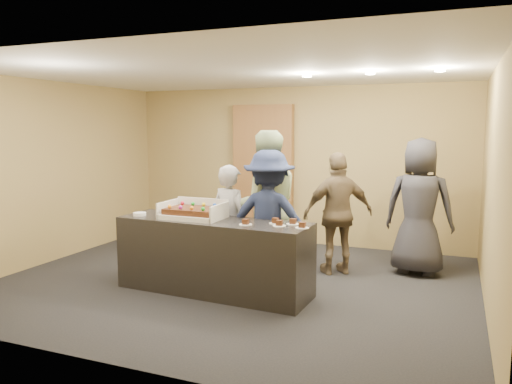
{
  "coord_description": "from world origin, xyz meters",
  "views": [
    {
      "loc": [
        2.64,
        -5.77,
        2.01
      ],
      "look_at": [
        0.3,
        0.0,
        1.2
      ],
      "focal_mm": 35.0,
      "sensor_mm": 36.0,
      "label": 1
    }
  ],
  "objects_px": {
    "plate_stack": "(140,214)",
    "person_dark_suit": "(419,207)",
    "storage_cabinet": "(263,174)",
    "sheet_cake": "(193,210)",
    "person_server_grey": "(230,224)",
    "person_sage_man": "(265,207)",
    "cake_box": "(194,214)",
    "person_navy_man": "(269,219)",
    "person_brown_extra": "(338,214)",
    "serving_counter": "(214,256)"
  },
  "relations": [
    {
      "from": "plate_stack",
      "to": "sheet_cake",
      "type": "bearing_deg",
      "value": 7.25
    },
    {
      "from": "person_dark_suit",
      "to": "person_brown_extra",
      "type": "bearing_deg",
      "value": 24.51
    },
    {
      "from": "plate_stack",
      "to": "person_sage_man",
      "type": "bearing_deg",
      "value": 28.37
    },
    {
      "from": "cake_box",
      "to": "person_brown_extra",
      "type": "distance_m",
      "value": 2.01
    },
    {
      "from": "plate_stack",
      "to": "person_sage_man",
      "type": "relative_size",
      "value": 0.08
    },
    {
      "from": "person_server_grey",
      "to": "sheet_cake",
      "type": "bearing_deg",
      "value": 73.41
    },
    {
      "from": "sheet_cake",
      "to": "person_brown_extra",
      "type": "bearing_deg",
      "value": 42.01
    },
    {
      "from": "serving_counter",
      "to": "person_sage_man",
      "type": "xyz_separation_m",
      "value": [
        0.41,
        0.67,
        0.54
      ]
    },
    {
      "from": "plate_stack",
      "to": "person_brown_extra",
      "type": "relative_size",
      "value": 0.1
    },
    {
      "from": "sheet_cake",
      "to": "person_dark_suit",
      "type": "distance_m",
      "value": 3.08
    },
    {
      "from": "sheet_cake",
      "to": "person_brown_extra",
      "type": "xyz_separation_m",
      "value": [
        1.5,
        1.35,
        -0.16
      ]
    },
    {
      "from": "cake_box",
      "to": "sheet_cake",
      "type": "bearing_deg",
      "value": -91.0
    },
    {
      "from": "serving_counter",
      "to": "person_server_grey",
      "type": "xyz_separation_m",
      "value": [
        0.02,
        0.45,
        0.32
      ]
    },
    {
      "from": "person_server_grey",
      "to": "person_navy_man",
      "type": "distance_m",
      "value": 0.54
    },
    {
      "from": "storage_cabinet",
      "to": "person_brown_extra",
      "type": "xyz_separation_m",
      "value": [
        1.7,
        -1.52,
        -0.36
      ]
    },
    {
      "from": "person_server_grey",
      "to": "person_brown_extra",
      "type": "bearing_deg",
      "value": -126.69
    },
    {
      "from": "sheet_cake",
      "to": "person_dark_suit",
      "type": "xyz_separation_m",
      "value": [
        2.53,
        1.75,
        -0.06
      ]
    },
    {
      "from": "plate_stack",
      "to": "person_sage_man",
      "type": "xyz_separation_m",
      "value": [
        1.41,
        0.76,
        0.07
      ]
    },
    {
      "from": "plate_stack",
      "to": "person_dark_suit",
      "type": "height_order",
      "value": "person_dark_suit"
    },
    {
      "from": "serving_counter",
      "to": "person_dark_suit",
      "type": "xyz_separation_m",
      "value": [
        2.25,
        1.75,
        0.49
      ]
    },
    {
      "from": "cake_box",
      "to": "plate_stack",
      "type": "relative_size",
      "value": 4.62
    },
    {
      "from": "plate_stack",
      "to": "person_dark_suit",
      "type": "xyz_separation_m",
      "value": [
        3.25,
        1.84,
        0.02
      ]
    },
    {
      "from": "cake_box",
      "to": "person_navy_man",
      "type": "bearing_deg",
      "value": 27.08
    },
    {
      "from": "storage_cabinet",
      "to": "person_sage_man",
      "type": "bearing_deg",
      "value": -68.13
    },
    {
      "from": "plate_stack",
      "to": "person_server_grey",
      "type": "distance_m",
      "value": 1.16
    },
    {
      "from": "plate_stack",
      "to": "person_dark_suit",
      "type": "relative_size",
      "value": 0.09
    },
    {
      "from": "person_brown_extra",
      "to": "person_sage_man",
      "type": "bearing_deg",
      "value": 6.6
    },
    {
      "from": "storage_cabinet",
      "to": "person_sage_man",
      "type": "relative_size",
      "value": 1.22
    },
    {
      "from": "cake_box",
      "to": "person_brown_extra",
      "type": "bearing_deg",
      "value": 41.44
    },
    {
      "from": "person_server_grey",
      "to": "person_navy_man",
      "type": "xyz_separation_m",
      "value": [
        0.53,
        0.0,
        0.1
      ]
    },
    {
      "from": "person_brown_extra",
      "to": "person_server_grey",
      "type": "bearing_deg",
      "value": 3.32
    },
    {
      "from": "sheet_cake",
      "to": "person_server_grey",
      "type": "relative_size",
      "value": 0.41
    },
    {
      "from": "serving_counter",
      "to": "plate_stack",
      "type": "relative_size",
      "value": 14.91
    },
    {
      "from": "person_navy_man",
      "to": "person_brown_extra",
      "type": "bearing_deg",
      "value": -135.8
    },
    {
      "from": "person_navy_man",
      "to": "person_dark_suit",
      "type": "bearing_deg",
      "value": -151.68
    },
    {
      "from": "storage_cabinet",
      "to": "cake_box",
      "type": "distance_m",
      "value": 2.86
    },
    {
      "from": "storage_cabinet",
      "to": "sheet_cake",
      "type": "relative_size",
      "value": 3.78
    },
    {
      "from": "cake_box",
      "to": "person_server_grey",
      "type": "bearing_deg",
      "value": 55.25
    },
    {
      "from": "person_sage_man",
      "to": "sheet_cake",
      "type": "bearing_deg",
      "value": 11.84
    },
    {
      "from": "person_sage_man",
      "to": "person_brown_extra",
      "type": "distance_m",
      "value": 1.07
    },
    {
      "from": "person_server_grey",
      "to": "person_brown_extra",
      "type": "distance_m",
      "value": 1.51
    },
    {
      "from": "serving_counter",
      "to": "person_sage_man",
      "type": "distance_m",
      "value": 0.95
    },
    {
      "from": "sheet_cake",
      "to": "person_server_grey",
      "type": "distance_m",
      "value": 0.58
    },
    {
      "from": "person_server_grey",
      "to": "person_dark_suit",
      "type": "xyz_separation_m",
      "value": [
        2.24,
        1.3,
        0.17
      ]
    },
    {
      "from": "person_server_grey",
      "to": "person_sage_man",
      "type": "distance_m",
      "value": 0.5
    },
    {
      "from": "plate_stack",
      "to": "cake_box",
      "type": "bearing_deg",
      "value": 9.38
    },
    {
      "from": "serving_counter",
      "to": "person_sage_man",
      "type": "relative_size",
      "value": 1.21
    },
    {
      "from": "person_navy_man",
      "to": "person_brown_extra",
      "type": "xyz_separation_m",
      "value": [
        0.68,
        0.9,
        -0.03
      ]
    },
    {
      "from": "person_navy_man",
      "to": "plate_stack",
      "type": "bearing_deg",
      "value": 10.3
    },
    {
      "from": "serving_counter",
      "to": "plate_stack",
      "type": "bearing_deg",
      "value": -171.75
    }
  ]
}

